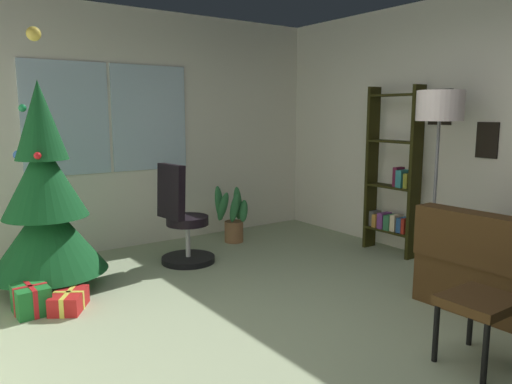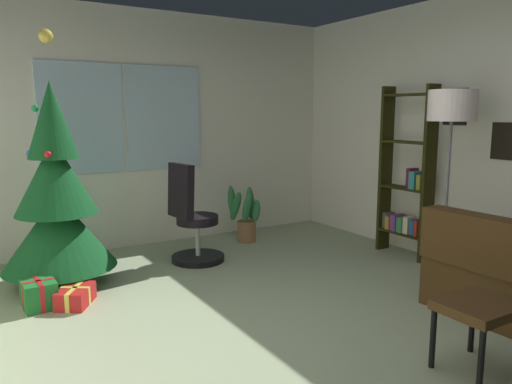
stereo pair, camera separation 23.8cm
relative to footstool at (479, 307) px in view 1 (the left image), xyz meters
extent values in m
cube|color=#9BAA84|center=(-0.60, 0.85, -0.42)|extent=(4.70, 6.07, 0.10)
cube|color=silver|center=(-0.60, 3.93, 0.99)|extent=(4.70, 0.10, 2.73)
cube|color=silver|center=(-1.42, 3.87, 1.13)|extent=(0.90, 0.03, 1.20)
cube|color=silver|center=(-0.48, 3.87, 1.13)|extent=(0.90, 0.03, 1.20)
cube|color=silver|center=(1.80, 0.85, 0.99)|extent=(0.10, 6.07, 2.73)
cube|color=black|center=(1.74, 1.01, 0.93)|extent=(0.02, 0.22, 0.34)
cube|color=black|center=(1.74, 1.55, 1.25)|extent=(0.02, 0.27, 0.37)
cube|color=#442C14|center=(1.01, 0.86, 0.14)|extent=(0.87, 0.16, 0.20)
cube|color=#442C14|center=(0.00, 0.00, 0.03)|extent=(0.45, 0.39, 0.06)
cylinder|color=black|center=(-0.19, -0.16, -0.18)|extent=(0.04, 0.04, 0.38)
cylinder|color=black|center=(-0.19, 0.16, -0.18)|extent=(0.04, 0.04, 0.38)
cylinder|color=black|center=(0.19, 0.16, -0.18)|extent=(0.04, 0.04, 0.38)
cylinder|color=#4C331E|center=(-1.87, 2.95, -0.29)|extent=(0.12, 0.12, 0.16)
cone|color=#124D21|center=(-1.87, 2.95, 0.12)|extent=(1.00, 1.00, 0.68)
cone|color=#124D21|center=(-1.87, 2.95, 0.63)|extent=(0.72, 0.72, 0.68)
cone|color=#124D21|center=(-1.87, 2.95, 1.13)|extent=(0.44, 0.44, 0.68)
sphere|color=red|center=(-1.95, 2.74, 0.84)|extent=(0.06, 0.06, 0.06)
sphere|color=gold|center=(-1.60, 3.16, 0.36)|extent=(0.08, 0.08, 0.08)
sphere|color=silver|center=(-2.05, 3.22, 0.45)|extent=(0.08, 0.08, 0.08)
sphere|color=blue|center=(-2.04, 3.11, 0.83)|extent=(0.08, 0.08, 0.08)
sphere|color=#1E8C4C|center=(-1.99, 3.02, 1.23)|extent=(0.07, 0.07, 0.07)
sphere|color=#F2D14C|center=(-1.87, 2.95, 1.84)|extent=(0.12, 0.12, 0.12)
cube|color=red|center=(-1.87, 2.36, -0.30)|extent=(0.38, 0.42, 0.15)
cube|color=#EAD84C|center=(-1.87, 2.36, -0.30)|extent=(0.22, 0.32, 0.15)
cube|color=#EAD84C|center=(-1.87, 2.36, -0.30)|extent=(0.22, 0.16, 0.15)
cube|color=#1E722D|center=(-2.13, 2.45, -0.26)|extent=(0.26, 0.31, 0.22)
cube|color=red|center=(-2.13, 2.45, -0.26)|extent=(0.25, 0.05, 0.23)
cube|color=red|center=(-2.13, 2.45, -0.26)|extent=(0.05, 0.30, 0.23)
cylinder|color=black|center=(-0.50, 2.94, -0.34)|extent=(0.56, 0.56, 0.06)
cylinder|color=#B2B2B7|center=(-0.50, 2.94, -0.12)|extent=(0.05, 0.05, 0.39)
cylinder|color=black|center=(-0.50, 2.94, 0.08)|extent=(0.44, 0.44, 0.09)
cube|color=black|center=(-0.69, 2.92, 0.40)|extent=(0.15, 0.41, 0.56)
cube|color=black|center=(1.53, 1.66, 0.55)|extent=(0.18, 0.04, 1.85)
cube|color=black|center=(1.53, 2.26, 0.55)|extent=(0.18, 0.04, 1.85)
cube|color=black|center=(1.53, 1.96, -0.12)|extent=(0.18, 0.56, 0.02)
cube|color=black|center=(1.53, 1.96, 0.38)|extent=(0.18, 0.56, 0.02)
cube|color=black|center=(1.53, 1.96, 0.88)|extent=(0.18, 0.56, 0.02)
cube|color=black|center=(1.53, 1.96, 1.38)|extent=(0.18, 0.56, 0.02)
cube|color=#A32418|center=(1.54, 1.74, -0.03)|extent=(0.16, 0.04, 0.17)
cube|color=#244C82|center=(1.55, 1.80, -0.03)|extent=(0.15, 0.06, 0.16)
cube|color=beige|center=(1.55, 1.88, -0.02)|extent=(0.15, 0.06, 0.18)
cube|color=#317449|center=(1.54, 1.96, -0.03)|extent=(0.17, 0.07, 0.17)
cube|color=#6E3479|center=(1.54, 2.05, -0.02)|extent=(0.17, 0.08, 0.18)
cube|color=#BC7E31|center=(1.54, 2.13, -0.04)|extent=(0.17, 0.05, 0.15)
cube|color=#4D504E|center=(1.55, 2.20, -0.03)|extent=(0.14, 0.07, 0.17)
cube|color=olive|center=(1.55, 1.74, 0.47)|extent=(0.15, 0.05, 0.16)
cube|color=teal|center=(1.54, 1.82, 0.48)|extent=(0.17, 0.07, 0.19)
cube|color=#5A152F|center=(1.56, 1.89, 0.49)|extent=(0.14, 0.06, 0.21)
cylinder|color=slate|center=(1.25, 1.21, -0.36)|extent=(0.28, 0.28, 0.03)
cylinder|color=slate|center=(1.25, 1.21, 0.38)|extent=(0.03, 0.03, 1.46)
cylinder|color=white|center=(1.25, 1.21, 1.25)|extent=(0.43, 0.43, 0.28)
cylinder|color=#8D603D|center=(0.34, 3.36, -0.25)|extent=(0.23, 0.23, 0.25)
ellipsoid|color=#2D723D|center=(0.24, 3.43, 0.06)|extent=(0.20, 0.22, 0.38)
ellipsoid|color=#2D723D|center=(0.31, 3.29, 0.06)|extent=(0.17, 0.20, 0.39)
ellipsoid|color=#2D723D|center=(0.39, 3.35, 0.10)|extent=(0.19, 0.20, 0.46)
ellipsoid|color=#2D723D|center=(0.43, 3.27, 0.01)|extent=(0.19, 0.18, 0.29)
ellipsoid|color=#2D723D|center=(0.23, 3.51, 0.09)|extent=(0.18, 0.15, 0.44)
camera|label=1|loc=(-2.80, -1.55, 1.19)|focal=34.31mm
camera|label=2|loc=(-2.60, -1.68, 1.19)|focal=34.31mm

